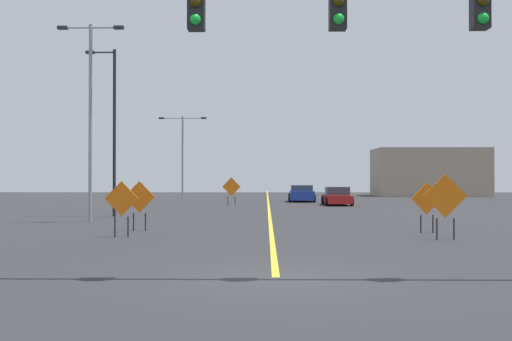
# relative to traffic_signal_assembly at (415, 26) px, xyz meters

# --- Properties ---
(ground) EXTENTS (139.55, 139.55, 0.00)m
(ground) POSITION_rel_traffic_signal_assembly_xyz_m (-2.77, 0.02, -5.01)
(ground) COLOR #2D2D30
(road_centre_stripe) EXTENTS (0.16, 77.53, 0.01)m
(road_centre_stripe) POSITION_rel_traffic_signal_assembly_xyz_m (-2.77, 38.78, -5.01)
(road_centre_stripe) COLOR yellow
(road_centre_stripe) RESTS_ON ground
(traffic_signal_assembly) EXTENTS (11.44, 0.44, 6.49)m
(traffic_signal_assembly) POSITION_rel_traffic_signal_assembly_xyz_m (0.00, 0.00, 0.00)
(traffic_signal_assembly) COLOR gray
(traffic_signal_assembly) RESTS_ON ground
(street_lamp_mid_right) EXTENTS (2.99, 0.24, 8.91)m
(street_lamp_mid_right) POSITION_rel_traffic_signal_assembly_xyz_m (-10.88, 15.21, 0.16)
(street_lamp_mid_right) COLOR gray
(street_lamp_mid_right) RESTS_ON ground
(street_lamp_mid_left) EXTENTS (1.56, 0.24, 8.58)m
(street_lamp_mid_left) POSITION_rel_traffic_signal_assembly_xyz_m (-10.85, 19.07, -0.33)
(street_lamp_mid_left) COLOR black
(street_lamp_mid_left) RESTS_ON ground
(street_lamp_near_right) EXTENTS (4.04, 0.24, 7.18)m
(street_lamp_near_right) POSITION_rel_traffic_signal_assembly_xyz_m (-10.03, 39.54, -0.66)
(street_lamp_near_right) COLOR gray
(street_lamp_near_right) RESTS_ON ground
(construction_sign_right_lane) EXTENTS (1.33, 0.22, 2.00)m
(construction_sign_right_lane) POSITION_rel_traffic_signal_assembly_xyz_m (-5.43, 31.62, -3.76)
(construction_sign_right_lane) COLOR orange
(construction_sign_right_lane) RESTS_ON ground
(construction_sign_right_shoulder) EXTENTS (1.41, 0.06, 2.11)m
(construction_sign_right_shoulder) POSITION_rel_traffic_signal_assembly_xyz_m (2.78, 7.49, -3.69)
(construction_sign_right_shoulder) COLOR orange
(construction_sign_right_shoulder) RESTS_ON ground
(construction_sign_median_near) EXTENTS (1.15, 0.17, 1.82)m
(construction_sign_median_near) POSITION_rel_traffic_signal_assembly_xyz_m (2.82, 9.91, -3.87)
(construction_sign_median_near) COLOR orange
(construction_sign_median_near) RESTS_ON ground
(construction_sign_left_lane) EXTENTS (1.17, 0.16, 1.87)m
(construction_sign_left_lane) POSITION_rel_traffic_signal_assembly_xyz_m (-7.82, 8.28, -3.83)
(construction_sign_left_lane) COLOR orange
(construction_sign_left_lane) RESTS_ON ground
(construction_sign_left_shoulder) EXTENTS (1.18, 0.14, 1.86)m
(construction_sign_left_shoulder) POSITION_rel_traffic_signal_assembly_xyz_m (-7.70, 10.61, -3.84)
(construction_sign_left_shoulder) COLOR orange
(construction_sign_left_shoulder) RESTS_ON ground
(car_blue_distant) EXTENTS (2.28, 4.59, 1.36)m
(car_blue_distant) POSITION_rel_traffic_signal_assembly_xyz_m (-0.02, 38.35, -4.37)
(car_blue_distant) COLOR #1E389E
(car_blue_distant) RESTS_ON ground
(car_red_approaching) EXTENTS (1.95, 4.36, 1.32)m
(car_red_approaching) POSITION_rel_traffic_signal_assembly_xyz_m (2.16, 31.97, -4.39)
(car_red_approaching) COLOR red
(car_red_approaching) RESTS_ON ground
(roadside_building_east) EXTENTS (11.64, 6.46, 5.10)m
(roadside_building_east) POSITION_rel_traffic_signal_assembly_xyz_m (14.65, 54.10, -2.46)
(roadside_building_east) COLOR gray
(roadside_building_east) RESTS_ON ground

